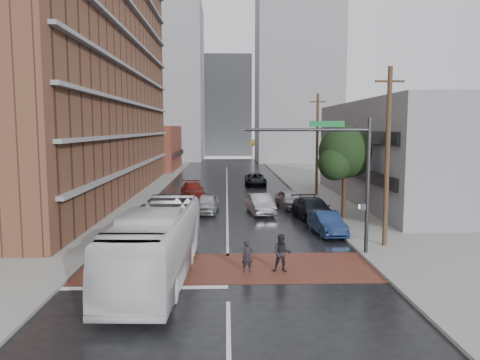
{
  "coord_description": "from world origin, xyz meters",
  "views": [
    {
      "loc": [
        -0.05,
        -21.41,
        6.69
      ],
      "look_at": [
        0.78,
        7.19,
        3.5
      ],
      "focal_mm": 35.0,
      "sensor_mm": 36.0,
      "label": 1
    }
  ],
  "objects_px": {
    "car_travel_a": "(207,204)",
    "suv_travel": "(255,179)",
    "pedestrian_b": "(282,253)",
    "car_parked_far": "(290,199)",
    "car_travel_b": "(260,204)",
    "car_parked_near": "(327,223)",
    "car_travel_c": "(193,190)",
    "transit_bus": "(157,243)",
    "car_parked_mid": "(313,209)",
    "pedestrian_a": "(248,257)"
  },
  "relations": [
    {
      "from": "car_travel_a",
      "to": "suv_travel",
      "type": "xyz_separation_m",
      "value": [
        4.95,
        17.57,
        -0.02
      ]
    },
    {
      "from": "pedestrian_b",
      "to": "car_parked_far",
      "type": "relative_size",
      "value": 0.41
    },
    {
      "from": "car_travel_b",
      "to": "car_parked_near",
      "type": "xyz_separation_m",
      "value": [
        3.72,
        -7.23,
        -0.05
      ]
    },
    {
      "from": "car_travel_b",
      "to": "suv_travel",
      "type": "height_order",
      "value": "car_travel_b"
    },
    {
      "from": "car_parked_far",
      "to": "car_travel_a",
      "type": "bearing_deg",
      "value": -171.97
    },
    {
      "from": "pedestrian_b",
      "to": "car_parked_far",
      "type": "distance_m",
      "value": 17.75
    },
    {
      "from": "car_travel_b",
      "to": "car_parked_near",
      "type": "distance_m",
      "value": 8.13
    },
    {
      "from": "suv_travel",
      "to": "car_travel_c",
      "type": "bearing_deg",
      "value": -124.28
    },
    {
      "from": "car_travel_b",
      "to": "suv_travel",
      "type": "xyz_separation_m",
      "value": [
        0.75,
        18.09,
        -0.05
      ]
    },
    {
      "from": "transit_bus",
      "to": "car_parked_mid",
      "type": "height_order",
      "value": "transit_bus"
    },
    {
      "from": "pedestrian_a",
      "to": "car_parked_near",
      "type": "height_order",
      "value": "pedestrian_a"
    },
    {
      "from": "transit_bus",
      "to": "car_parked_mid",
      "type": "relative_size",
      "value": 2.11
    },
    {
      "from": "car_travel_b",
      "to": "car_parked_mid",
      "type": "xyz_separation_m",
      "value": [
        3.72,
        -2.49,
        0.02
      ]
    },
    {
      "from": "pedestrian_a",
      "to": "car_parked_far",
      "type": "distance_m",
      "value": 18.07
    },
    {
      "from": "pedestrian_b",
      "to": "car_travel_c",
      "type": "distance_m",
      "value": 23.85
    },
    {
      "from": "car_travel_a",
      "to": "car_parked_near",
      "type": "height_order",
      "value": "car_travel_a"
    },
    {
      "from": "car_travel_b",
      "to": "car_parked_mid",
      "type": "bearing_deg",
      "value": -41.49
    },
    {
      "from": "transit_bus",
      "to": "pedestrian_a",
      "type": "height_order",
      "value": "transit_bus"
    },
    {
      "from": "transit_bus",
      "to": "car_parked_mid",
      "type": "xyz_separation_m",
      "value": [
        9.45,
        13.19,
        -0.81
      ]
    },
    {
      "from": "car_parked_mid",
      "to": "car_travel_a",
      "type": "bearing_deg",
      "value": 151.62
    },
    {
      "from": "pedestrian_a",
      "to": "car_travel_a",
      "type": "relative_size",
      "value": 0.35
    },
    {
      "from": "car_travel_a",
      "to": "suv_travel",
      "type": "bearing_deg",
      "value": 78.66
    },
    {
      "from": "pedestrian_a",
      "to": "car_parked_mid",
      "type": "distance_m",
      "value": 13.59
    },
    {
      "from": "pedestrian_a",
      "to": "car_parked_mid",
      "type": "height_order",
      "value": "car_parked_mid"
    },
    {
      "from": "pedestrian_b",
      "to": "transit_bus",
      "type": "bearing_deg",
      "value": -164.4
    },
    {
      "from": "transit_bus",
      "to": "car_parked_near",
      "type": "xyz_separation_m",
      "value": [
        9.45,
        8.45,
        -0.89
      ]
    },
    {
      "from": "car_travel_a",
      "to": "car_travel_b",
      "type": "distance_m",
      "value": 4.23
    },
    {
      "from": "pedestrian_b",
      "to": "car_travel_a",
      "type": "bearing_deg",
      "value": 113.29
    },
    {
      "from": "pedestrian_b",
      "to": "suv_travel",
      "type": "relative_size",
      "value": 0.35
    },
    {
      "from": "pedestrian_b",
      "to": "car_travel_c",
      "type": "xyz_separation_m",
      "value": [
        -5.8,
        23.14,
        -0.13
      ]
    },
    {
      "from": "car_travel_c",
      "to": "car_parked_far",
      "type": "bearing_deg",
      "value": -40.16
    },
    {
      "from": "car_travel_a",
      "to": "car_parked_far",
      "type": "distance_m",
      "value": 7.18
    },
    {
      "from": "pedestrian_b",
      "to": "car_travel_a",
      "type": "relative_size",
      "value": 0.42
    },
    {
      "from": "car_travel_c",
      "to": "car_parked_mid",
      "type": "relative_size",
      "value": 0.97
    },
    {
      "from": "pedestrian_a",
      "to": "car_travel_b",
      "type": "bearing_deg",
      "value": 70.85
    },
    {
      "from": "pedestrian_a",
      "to": "car_parked_near",
      "type": "xyz_separation_m",
      "value": [
        5.39,
        7.73,
        -0.04
      ]
    },
    {
      "from": "pedestrian_a",
      "to": "car_parked_mid",
      "type": "xyz_separation_m",
      "value": [
        5.39,
        12.48,
        0.04
      ]
    },
    {
      "from": "transit_bus",
      "to": "suv_travel",
      "type": "bearing_deg",
      "value": 81.49
    },
    {
      "from": "car_travel_c",
      "to": "transit_bus",
      "type": "bearing_deg",
      "value": -96.64
    },
    {
      "from": "suv_travel",
      "to": "car_parked_far",
      "type": "relative_size",
      "value": 1.16
    },
    {
      "from": "car_travel_c",
      "to": "car_parked_near",
      "type": "xyz_separation_m",
      "value": [
        9.58,
        -15.41,
        -0.06
      ]
    },
    {
      "from": "transit_bus",
      "to": "car_parked_far",
      "type": "xyz_separation_m",
      "value": [
        8.42,
        18.26,
        -0.85
      ]
    },
    {
      "from": "car_travel_c",
      "to": "car_parked_far",
      "type": "distance_m",
      "value": 10.22
    },
    {
      "from": "pedestrian_b",
      "to": "car_parked_near",
      "type": "height_order",
      "value": "pedestrian_b"
    },
    {
      "from": "transit_bus",
      "to": "car_parked_near",
      "type": "height_order",
      "value": "transit_bus"
    },
    {
      "from": "pedestrian_b",
      "to": "car_parked_near",
      "type": "bearing_deg",
      "value": 72.3
    },
    {
      "from": "transit_bus",
      "to": "pedestrian_b",
      "type": "bearing_deg",
      "value": 9.59
    },
    {
      "from": "car_travel_a",
      "to": "car_parked_mid",
      "type": "distance_m",
      "value": 8.46
    },
    {
      "from": "pedestrian_a",
      "to": "pedestrian_b",
      "type": "relative_size",
      "value": 0.83
    },
    {
      "from": "car_travel_a",
      "to": "suv_travel",
      "type": "relative_size",
      "value": 0.84
    }
  ]
}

